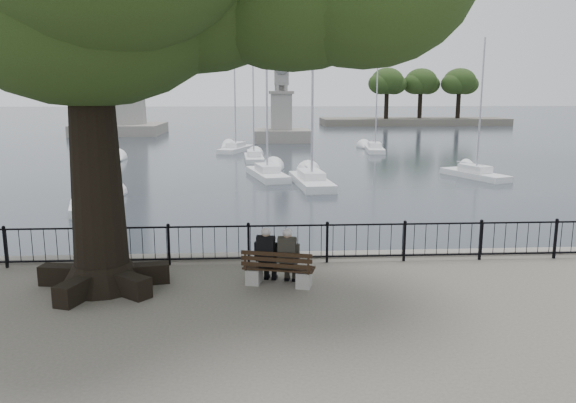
{
  "coord_description": "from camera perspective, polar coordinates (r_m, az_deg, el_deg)",
  "views": [
    {
      "loc": [
        -0.79,
        -11.25,
        4.29
      ],
      "look_at": [
        0.0,
        2.5,
        1.6
      ],
      "focal_mm": 35.0,
      "sensor_mm": 36.0,
      "label": 1
    }
  ],
  "objects": [
    {
      "name": "lion_monument",
      "position": [
        61.32,
        -0.69,
        8.19
      ],
      "size": [
        6.0,
        6.0,
        8.85
      ],
      "color": "gray",
      "rests_on": "ground"
    },
    {
      "name": "lighthouse",
      "position": [
        75.69,
        -17.17,
        16.81
      ],
      "size": [
        10.48,
        10.48,
        31.91
      ],
      "color": "gray",
      "rests_on": "ground"
    },
    {
      "name": "bench",
      "position": [
        12.71,
        -0.98,
        -7.28
      ],
      "size": [
        1.67,
        0.88,
        0.85
      ],
      "color": "gray",
      "rests_on": "ground"
    },
    {
      "name": "sailboat_h",
      "position": [
        51.21,
        -5.31,
        5.49
      ],
      "size": [
        3.31,
        5.57,
        12.44
      ],
      "color": "white",
      "rests_on": "ground"
    },
    {
      "name": "sailboat_d",
      "position": [
        37.11,
        18.43,
        2.73
      ],
      "size": [
        3.07,
        5.18,
        8.68
      ],
      "color": "white",
      "rests_on": "ground"
    },
    {
      "name": "harbor",
      "position": [
        15.06,
        -0.11,
        -7.5
      ],
      "size": [
        260.0,
        260.0,
        1.2
      ],
      "color": "gray",
      "rests_on": "ground"
    },
    {
      "name": "far_shore",
      "position": [
        94.46,
        13.1,
        9.99
      ],
      "size": [
        30.0,
        8.6,
        9.18
      ],
      "color": "#58534B",
      "rests_on": "ground"
    },
    {
      "name": "sailboat_f",
      "position": [
        44.19,
        -3.48,
        4.55
      ],
      "size": [
        1.62,
        5.08,
        9.47
      ],
      "color": "white",
      "rests_on": "ground"
    },
    {
      "name": "railing",
      "position": [
        14.27,
        0.0,
        -4.11
      ],
      "size": [
        22.06,
        0.06,
        1.0
      ],
      "color": "black",
      "rests_on": "ground"
    },
    {
      "name": "sailboat_c",
      "position": [
        32.36,
        2.37,
        2.21
      ],
      "size": [
        2.25,
        6.17,
        11.52
      ],
      "color": "white",
      "rests_on": "ground"
    },
    {
      "name": "person_left",
      "position": [
        12.75,
        -2.12,
        -5.69
      ],
      "size": [
        0.5,
        0.72,
        1.34
      ],
      "color": "black",
      "rests_on": "ground"
    },
    {
      "name": "person_right",
      "position": [
        12.65,
        0.03,
        -5.82
      ],
      "size": [
        0.5,
        0.72,
        1.34
      ],
      "color": "black",
      "rests_on": "ground"
    },
    {
      "name": "sailboat_e",
      "position": [
        43.52,
        -19.28,
        3.91
      ],
      "size": [
        3.47,
        5.83,
        12.16
      ],
      "color": "white",
      "rests_on": "ground"
    },
    {
      "name": "sailboat_a",
      "position": [
        27.7,
        -19.9,
        -0.03
      ],
      "size": [
        2.47,
        4.82,
        8.47
      ],
      "color": "white",
      "rests_on": "ground"
    },
    {
      "name": "sailboat_b",
      "position": [
        35.25,
        -2.12,
        2.98
      ],
      "size": [
        2.75,
        5.83,
        12.01
      ],
      "color": "white",
      "rests_on": "ground"
    },
    {
      "name": "sailboat_g",
      "position": [
        51.57,
        8.79,
        5.4
      ],
      "size": [
        2.03,
        5.31,
        10.59
      ],
      "color": "white",
      "rests_on": "ground"
    }
  ]
}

